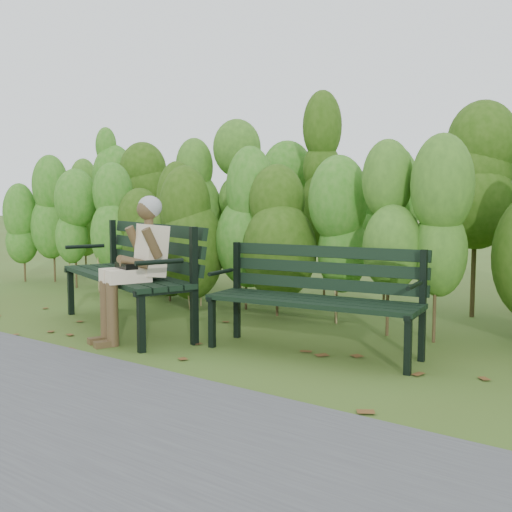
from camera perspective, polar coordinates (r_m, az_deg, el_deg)
The scene contains 6 objects.
ground at distance 5.27m, azimuth -2.27°, elevation -8.45°, with size 80.00×80.00×0.00m, color #45541E.
hedge_band at distance 6.67m, azimuth 7.69°, elevation 5.34°, with size 11.04×1.67×2.42m.
leaf_litter at distance 4.95m, azimuth -1.29°, elevation -9.32°, with size 5.47×2.24×0.01m.
bench_left at distance 6.02m, azimuth -11.44°, elevation -0.94°, with size 2.16×1.34×1.03m.
bench_right at distance 4.96m, azimuth 5.83°, elevation -3.25°, with size 1.81×0.79×0.88m.
seated_woman at distance 5.41m, azimuth -11.21°, elevation -0.05°, with size 0.54×0.74×1.29m.
Camera 1 is at (3.17, -4.01, 1.26)m, focal length 42.00 mm.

